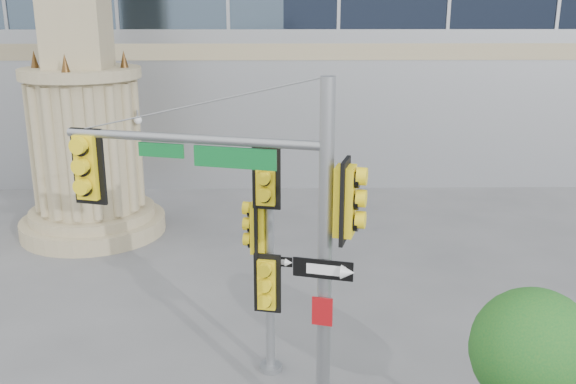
{
  "coord_description": "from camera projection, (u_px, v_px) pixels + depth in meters",
  "views": [
    {
      "loc": [
        -0.22,
        -10.07,
        6.89
      ],
      "look_at": [
        -0.03,
        2.0,
        3.34
      ],
      "focal_mm": 40.0,
      "sensor_mm": 36.0,
      "label": 1
    }
  ],
  "objects": [
    {
      "name": "secondary_signal_pole",
      "position": [
        266.0,
        242.0,
        11.73
      ],
      "size": [
        0.8,
        0.69,
        4.6
      ],
      "rotation": [
        0.0,
        0.0,
        -0.21
      ],
      "color": "slate",
      "rests_on": "ground"
    },
    {
      "name": "street_tree",
      "position": [
        535.0,
        355.0,
        9.41
      ],
      "size": [
        1.89,
        1.85,
        2.95
      ],
      "color": "tan",
      "rests_on": "ground"
    },
    {
      "name": "monument",
      "position": [
        79.0,
        53.0,
        18.6
      ],
      "size": [
        4.4,
        4.4,
        16.6
      ],
      "color": "tan",
      "rests_on": "ground"
    },
    {
      "name": "main_signal_pole",
      "position": [
        256.0,
        224.0,
        9.72
      ],
      "size": [
        4.49,
        1.63,
        5.93
      ],
      "rotation": [
        0.0,
        0.0,
        -0.28
      ],
      "color": "slate",
      "rests_on": "ground"
    }
  ]
}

